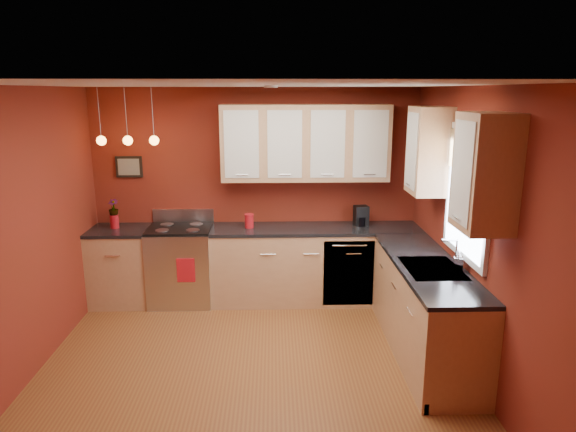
{
  "coord_description": "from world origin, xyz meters",
  "views": [
    {
      "loc": [
        0.21,
        -4.21,
        2.55
      ],
      "look_at": [
        0.37,
        1.0,
        1.28
      ],
      "focal_mm": 32.0,
      "sensor_mm": 36.0,
      "label": 1
    }
  ],
  "objects_px": {
    "gas_range": "(182,264)",
    "soap_pump": "(459,261)",
    "coffee_maker": "(361,216)",
    "red_canister": "(249,221)",
    "sink": "(432,270)"
  },
  "relations": [
    {
      "from": "gas_range",
      "to": "soap_pump",
      "type": "distance_m",
      "value": 3.29
    },
    {
      "from": "coffee_maker",
      "to": "soap_pump",
      "type": "relative_size",
      "value": 1.25
    },
    {
      "from": "coffee_maker",
      "to": "gas_range",
      "type": "bearing_deg",
      "value": 173.49
    },
    {
      "from": "red_canister",
      "to": "coffee_maker",
      "type": "height_order",
      "value": "coffee_maker"
    },
    {
      "from": "coffee_maker",
      "to": "soap_pump",
      "type": "height_order",
      "value": "coffee_maker"
    },
    {
      "from": "gas_range",
      "to": "soap_pump",
      "type": "height_order",
      "value": "soap_pump"
    },
    {
      "from": "gas_range",
      "to": "sink",
      "type": "distance_m",
      "value": 3.05
    },
    {
      "from": "gas_range",
      "to": "sink",
      "type": "bearing_deg",
      "value": -29.78
    },
    {
      "from": "sink",
      "to": "soap_pump",
      "type": "xyz_separation_m",
      "value": [
        0.21,
        -0.09,
        0.12
      ]
    },
    {
      "from": "sink",
      "to": "coffee_maker",
      "type": "relative_size",
      "value": 2.89
    },
    {
      "from": "sink",
      "to": "red_canister",
      "type": "bearing_deg",
      "value": 139.84
    },
    {
      "from": "soap_pump",
      "to": "gas_range",
      "type": "bearing_deg",
      "value": 150.65
    },
    {
      "from": "gas_range",
      "to": "sink",
      "type": "height_order",
      "value": "sink"
    },
    {
      "from": "red_canister",
      "to": "soap_pump",
      "type": "distance_m",
      "value": 2.55
    },
    {
      "from": "sink",
      "to": "gas_range",
      "type": "bearing_deg",
      "value": 150.22
    }
  ]
}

